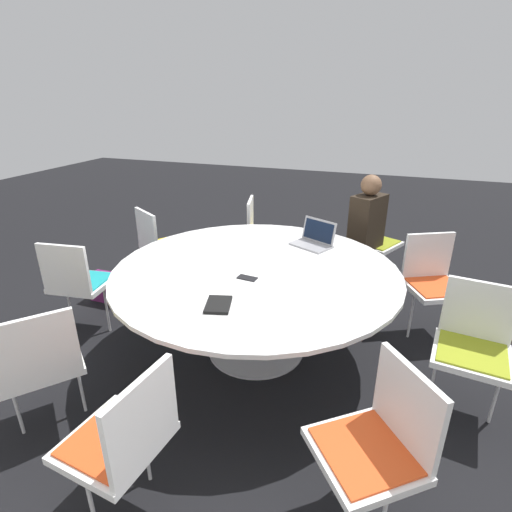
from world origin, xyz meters
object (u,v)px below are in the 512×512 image
person_0 (368,225)px  chair_8 (433,278)px  chair_7 (474,340)px  spiral_notebook (218,305)px  chair_1 (262,230)px  chair_2 (160,242)px  laptop (314,239)px  chair_4 (40,360)px  chair_6 (379,438)px  cell_phone (248,278)px  chair_0 (371,236)px  handbag (109,287)px  chair_5 (124,435)px  chair_3 (77,279)px

person_0 → chair_8: bearing=69.0°
chair_7 → spiral_notebook: chair_7 is taller
chair_1 → chair_2: 1.12m
laptop → chair_4: bearing=-97.3°
chair_1 → chair_8: (-1.74, 0.69, 0.00)m
chair_6 → cell_phone: bearing=7.6°
chair_8 → chair_0: bearing=-84.8°
chair_0 → handbag: bearing=-34.6°
chair_1 → chair_5: (-0.33, 2.93, 0.00)m
chair_0 → chair_4: 3.28m
chair_8 → laptop: 1.03m
chair_5 → chair_7: same height
chair_1 → chair_4: same height
chair_4 → person_0: (-1.60, -2.59, 0.19)m
handbag → cell_phone: bearing=163.8°
chair_2 → handbag: (0.36, 0.43, -0.38)m
spiral_notebook → chair_4: bearing=33.9°
handbag → chair_5: bearing=131.0°
chair_4 → chair_0: bearing=9.6°
chair_7 → spiral_notebook: bearing=25.2°
chair_4 → chair_5: 0.85m
chair_1 → spiral_notebook: chair_1 is taller
chair_2 → chair_5: bearing=-29.8°
chair_8 → handbag: 3.02m
chair_8 → spiral_notebook: chair_8 is taller
chair_5 → cell_phone: chair_5 is taller
handbag → chair_8: bearing=-171.5°
cell_phone → person_0: bearing=-113.9°
chair_3 → handbag: (0.19, -0.56, -0.38)m
chair_8 → cell_phone: 1.61m
chair_2 → chair_8: size_ratio=1.00×
chair_3 → chair_5: size_ratio=1.00×
chair_8 → laptop: laptop is taller
chair_2 → chair_6: bearing=-7.4°
chair_4 → chair_5: same height
chair_0 → chair_5: same height
chair_7 → handbag: chair_7 is taller
chair_3 → handbag: chair_3 is taller
person_0 → handbag: size_ratio=3.38×
chair_3 → spiral_notebook: size_ratio=3.58×
chair_0 → spiral_notebook: bearing=7.5°
chair_0 → chair_2: bearing=-39.7°
chair_0 → chair_5: 3.25m
chair_1 → chair_5: size_ratio=1.00×
chair_3 → chair_4: (-0.58, 0.94, 0.00)m
chair_1 → chair_6: 2.93m
chair_0 → spiral_notebook: chair_0 is taller
chair_8 → spiral_notebook: bearing=18.4°
chair_6 → spiral_notebook: 1.16m
chair_7 → handbag: size_ratio=2.41×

